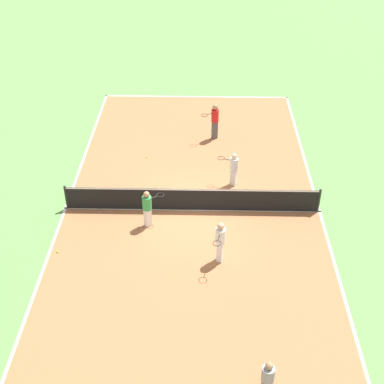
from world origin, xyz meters
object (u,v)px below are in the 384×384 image
object	(u,v)px
player_coach_red	(215,119)
player_baseline_gray	(268,378)
tennis_ball_near_net	(147,157)
tennis_ball_left_sideline	(57,252)
tennis_net	(192,199)
player_far_green	(147,206)
player_far_white	(234,167)
player_near_white	(220,240)

from	to	relation	value
player_coach_red	player_baseline_gray	distance (m)	14.58
tennis_ball_near_net	tennis_ball_left_sideline	bearing A→B (deg)	68.59
tennis_net	player_far_green	bearing A→B (deg)	31.67
tennis_net	tennis_ball_left_sideline	xyz separation A→B (m)	(4.89, 2.73, -0.51)
player_far_green	tennis_ball_near_net	bearing A→B (deg)	61.12
tennis_net	player_far_white	bearing A→B (deg)	-132.67
tennis_ball_left_sideline	tennis_ball_near_net	world-z (taller)	same
player_near_white	tennis_ball_near_net	xyz separation A→B (m)	(3.29, -7.08, -0.94)
player_far_white	player_coach_red	world-z (taller)	player_coach_red
player_far_white	player_baseline_gray	world-z (taller)	player_far_white
tennis_net	tennis_ball_near_net	world-z (taller)	tennis_net
tennis_ball_left_sideline	tennis_net	bearing A→B (deg)	-150.84
player_far_white	tennis_ball_near_net	world-z (taller)	player_far_white
player_near_white	tennis_ball_left_sideline	distance (m)	6.03
player_far_white	player_coach_red	size ratio (longest dim) A/B	0.85
tennis_ball_left_sideline	tennis_ball_near_net	xyz separation A→B (m)	(-2.66, -6.77, 0.00)
player_baseline_gray	tennis_ball_near_net	distance (m)	13.36
tennis_ball_near_net	player_baseline_gray	bearing A→B (deg)	109.49
player_coach_red	player_baseline_gray	world-z (taller)	player_coach_red
player_near_white	tennis_ball_near_net	bearing A→B (deg)	-142.11
tennis_net	tennis_ball_near_net	xyz separation A→B (m)	(2.23, -4.05, -0.51)
player_baseline_gray	tennis_ball_near_net	size ratio (longest dim) A/B	20.82
player_far_white	player_coach_red	distance (m)	4.19
player_far_white	tennis_ball_left_sideline	distance (m)	8.11
player_far_green	tennis_ball_left_sideline	distance (m)	3.72
player_coach_red	player_baseline_gray	xyz separation A→B (m)	(-1.24, 14.53, -0.28)
tennis_net	player_coach_red	world-z (taller)	player_coach_red
tennis_net	tennis_ball_left_sideline	bearing A→B (deg)	29.16
tennis_net	player_far_green	world-z (taller)	player_far_green
player_baseline_gray	player_near_white	bearing A→B (deg)	-126.94
player_far_green	player_near_white	xyz separation A→B (m)	(-2.74, 1.99, 0.07)
player_coach_red	player_near_white	world-z (taller)	player_coach_red
tennis_net	player_far_white	world-z (taller)	player_far_white
tennis_net	player_coach_red	bearing A→B (deg)	-99.24
player_near_white	tennis_ball_near_net	size ratio (longest dim) A/B	24.82
tennis_net	tennis_ball_left_sideline	distance (m)	5.62
tennis_net	player_far_green	distance (m)	2.01
player_far_green	player_baseline_gray	bearing A→B (deg)	-97.51
player_baseline_gray	player_near_white	world-z (taller)	player_near_white
player_near_white	player_baseline_gray	bearing A→B (deg)	24.86
tennis_ball_left_sideline	tennis_ball_near_net	distance (m)	7.27
player_far_white	player_near_white	xyz separation A→B (m)	(0.68, 4.91, 0.09)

